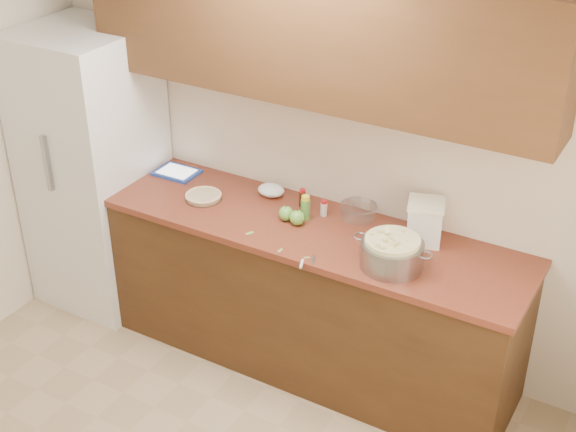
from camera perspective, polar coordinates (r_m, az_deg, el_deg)
The scene contains 19 objects.
room_shell at distance 3.22m, azimuth -12.55°, elevation -6.03°, with size 3.60×3.60×3.60m.
counter_run at distance 4.67m, azimuth 0.56°, elevation -5.35°, with size 2.64×0.68×0.92m.
upper_cabinets at distance 4.13m, azimuth 1.75°, elevation 12.94°, with size 2.60×0.34×0.70m, color #543119.
fridge at distance 5.18m, azimuth -13.62°, elevation 3.19°, with size 0.70×0.70×1.80m, color white.
pie at distance 4.67m, azimuth -6.03°, elevation 1.40°, with size 0.22×0.22×0.04m.
colander at distance 4.04m, azimuth 7.39°, elevation -2.62°, with size 0.42×0.32×0.16m.
flour_canister at distance 4.25m, azimuth 9.71°, elevation -0.38°, with size 0.24×0.24×0.23m.
tablet at distance 4.99m, azimuth -7.91°, elevation 3.09°, with size 0.26×0.20×0.02m.
paring_knife at distance 4.06m, azimuth 1.12°, elevation -3.37°, with size 0.07×0.15×0.01m.
lemon_bottle at distance 4.42m, azimuth 1.25°, elevation 0.58°, with size 0.05×0.05×0.14m.
cinnamon_shaker at distance 4.47m, azimuth 2.57°, elevation 0.55°, with size 0.04×0.04×0.09m.
vanilla_bottle at distance 4.56m, azimuth 1.03°, elevation 1.28°, with size 0.04×0.04×0.11m.
mixing_bowl at distance 4.47m, azimuth 5.02°, elevation 0.42°, with size 0.21×0.21×0.08m.
paper_towel at distance 4.68m, azimuth -1.21°, elevation 1.85°, with size 0.16×0.13×0.07m, color white.
apple_left at distance 4.42m, azimuth -0.14°, elevation 0.18°, with size 0.08×0.08×0.10m.
apple_center at distance 4.38m, azimuth 0.66°, elevation -0.12°, with size 0.08×0.08×0.10m.
peel_a at distance 4.32m, azimuth -2.75°, elevation -1.22°, with size 0.05×0.02×0.00m, color #81AC53.
peel_b at distance 4.17m, azimuth -0.56°, elevation -2.47°, with size 0.04×0.01×0.00m, color #81AC53.
peel_c at distance 4.11m, azimuth 1.34°, elevation -2.97°, with size 0.03×0.01×0.00m, color #81AC53.
Camera 1 is at (1.88, -1.85, 3.14)m, focal length 50.00 mm.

